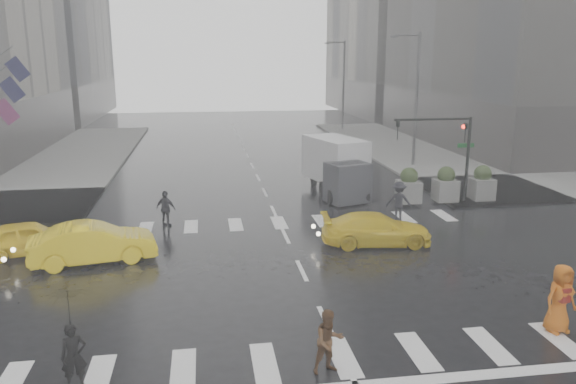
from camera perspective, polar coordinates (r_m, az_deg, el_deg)
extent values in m
plane|color=black|center=(20.23, 1.41, -7.98)|extent=(120.00, 120.00, 0.00)
cube|color=slate|center=(43.26, 23.37, 2.69)|extent=(35.00, 35.00, 0.15)
cube|color=#2E2B29|center=(56.06, 26.81, 6.81)|extent=(26.05, 26.05, 4.40)
cube|color=#2E2B29|center=(81.39, 14.97, 9.48)|extent=(26.05, 26.05, 4.40)
cylinder|color=black|center=(30.12, 17.76, 3.04)|extent=(0.16, 0.16, 4.50)
cylinder|color=black|center=(28.98, 14.50, 7.16)|extent=(4.00, 0.12, 0.12)
imported|color=black|center=(29.79, 17.53, 5.77)|extent=(0.16, 0.20, 1.00)
imported|color=black|center=(28.39, 11.07, 6.20)|extent=(0.16, 0.20, 1.00)
sphere|color=#FF190C|center=(29.71, 17.40, 6.35)|extent=(0.20, 0.20, 0.20)
cube|color=#0C561A|center=(30.26, 17.62, 4.54)|extent=(0.90, 0.03, 0.22)
cylinder|color=#59595B|center=(39.33, 12.88, 9.00)|extent=(0.20, 0.20, 9.00)
cylinder|color=#59595B|center=(38.92, 11.95, 15.34)|extent=(1.80, 0.12, 0.12)
cube|color=#59595B|center=(38.62, 10.65, 15.27)|extent=(0.50, 0.22, 0.15)
cylinder|color=#59595B|center=(58.37, 5.66, 10.67)|extent=(0.20, 0.20, 9.00)
cylinder|color=#59595B|center=(58.10, 4.87, 14.92)|extent=(1.80, 0.12, 0.12)
cube|color=#59595B|center=(57.89, 3.97, 14.84)|extent=(0.50, 0.22, 0.15)
cube|color=slate|center=(29.42, 12.13, 0.06)|extent=(1.10, 1.10, 1.10)
sphere|color=#203216|center=(29.24, 12.21, 1.58)|extent=(0.90, 0.90, 0.90)
cube|color=slate|center=(30.18, 15.68, 0.19)|extent=(1.10, 1.10, 1.10)
sphere|color=#203216|center=(30.01, 15.78, 1.68)|extent=(0.90, 0.90, 0.90)
cube|color=slate|center=(31.05, 19.05, 0.32)|extent=(1.10, 1.10, 1.10)
sphere|color=#203216|center=(30.88, 19.17, 1.76)|extent=(0.90, 0.90, 0.90)
cube|color=#B41924|center=(37.46, -26.70, 7.30)|extent=(1.54, 0.02, 1.66)
cube|color=#0E0E33|center=(38.80, -26.22, 9.31)|extent=(1.54, 0.02, 1.66)
cube|color=#0E0E33|center=(40.19, -25.77, 11.18)|extent=(1.54, 0.02, 1.66)
imported|color=black|center=(14.21, -20.95, -15.32)|extent=(0.65, 0.52, 1.57)
imported|color=black|center=(13.69, -21.38, -10.87)|extent=(1.19, 1.20, 0.88)
imported|color=#4A2F1A|center=(13.93, 4.19, -14.91)|extent=(0.91, 0.78, 1.61)
imported|color=#C4590D|center=(17.36, 25.92, -9.70)|extent=(1.05, 0.79, 1.96)
cube|color=maroon|center=(17.17, 26.32, -9.39)|extent=(0.30, 0.21, 0.40)
imported|color=black|center=(25.65, -12.30, -1.68)|extent=(1.11, 0.94, 1.63)
imported|color=black|center=(26.52, 11.19, -0.89)|extent=(1.33, 0.98, 1.83)
imported|color=yellow|center=(23.85, -24.81, -4.24)|extent=(4.08, 2.52, 1.30)
imported|color=yellow|center=(21.98, -19.17, -4.93)|extent=(4.72, 2.43, 1.48)
imported|color=yellow|center=(23.01, 8.97, -3.75)|extent=(4.06, 2.15, 1.29)
cube|color=silver|center=(31.69, 4.81, 3.34)|extent=(2.13, 4.07, 2.39)
cube|color=#323338|center=(29.13, 6.07, 0.98)|extent=(2.04, 1.59, 2.04)
cube|color=black|center=(29.01, 6.10, 2.18)|extent=(1.77, 0.80, 0.80)
cylinder|color=black|center=(28.91, 4.33, -0.52)|extent=(0.25, 0.80, 0.80)
cylinder|color=black|center=(29.38, 7.87, -0.39)|extent=(0.25, 0.80, 0.80)
cylinder|color=black|center=(30.76, 3.53, 0.36)|extent=(0.25, 0.80, 0.80)
cylinder|color=black|center=(31.20, 6.87, 0.47)|extent=(0.25, 0.80, 0.80)
cylinder|color=black|center=(33.13, 2.63, 1.33)|extent=(0.25, 0.80, 0.80)
cylinder|color=black|center=(33.53, 5.75, 1.43)|extent=(0.25, 0.80, 0.80)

